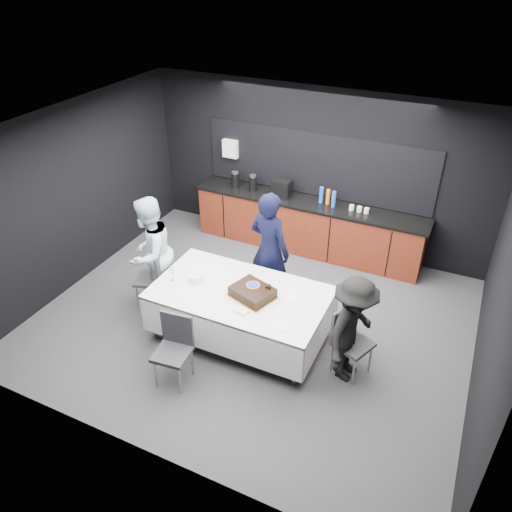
{
  "coord_description": "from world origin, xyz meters",
  "views": [
    {
      "loc": [
        2.45,
        -5.1,
        4.73
      ],
      "look_at": [
        0.0,
        0.1,
        1.05
      ],
      "focal_mm": 35.0,
      "sensor_mm": 36.0,
      "label": 1
    }
  ],
  "objects_px": {
    "chair_left": "(155,275)",
    "plate_stack": "(196,278)",
    "champagne_flute": "(172,271)",
    "chair_near": "(175,344)",
    "person_right": "(352,330)",
    "chair_right": "(349,336)",
    "person_center": "(270,250)",
    "cake_assembly": "(253,292)",
    "person_left": "(150,253)",
    "party_table": "(240,300)"
  },
  "relations": [
    {
      "from": "person_left",
      "to": "person_right",
      "type": "height_order",
      "value": "person_left"
    },
    {
      "from": "champagne_flute",
      "to": "chair_left",
      "type": "relative_size",
      "value": 0.24
    },
    {
      "from": "chair_near",
      "to": "person_center",
      "type": "distance_m",
      "value": 2.02
    },
    {
      "from": "person_right",
      "to": "party_table",
      "type": "bearing_deg",
      "value": 97.22
    },
    {
      "from": "champagne_flute",
      "to": "chair_near",
      "type": "xyz_separation_m",
      "value": [
        0.55,
        -0.85,
        -0.4
      ]
    },
    {
      "from": "party_table",
      "to": "person_left",
      "type": "distance_m",
      "value": 1.58
    },
    {
      "from": "person_center",
      "to": "chair_left",
      "type": "bearing_deg",
      "value": 42.64
    },
    {
      "from": "person_center",
      "to": "person_left",
      "type": "height_order",
      "value": "person_center"
    },
    {
      "from": "plate_stack",
      "to": "chair_left",
      "type": "bearing_deg",
      "value": 169.24
    },
    {
      "from": "chair_near",
      "to": "person_left",
      "type": "xyz_separation_m",
      "value": [
        -1.16,
        1.19,
        0.33
      ]
    },
    {
      "from": "cake_assembly",
      "to": "plate_stack",
      "type": "relative_size",
      "value": 3.32
    },
    {
      "from": "plate_stack",
      "to": "chair_right",
      "type": "bearing_deg",
      "value": 2.07
    },
    {
      "from": "party_table",
      "to": "cake_assembly",
      "type": "relative_size",
      "value": 3.48
    },
    {
      "from": "chair_near",
      "to": "person_right",
      "type": "height_order",
      "value": "person_right"
    },
    {
      "from": "chair_right",
      "to": "chair_near",
      "type": "bearing_deg",
      "value": -150.74
    },
    {
      "from": "cake_assembly",
      "to": "person_left",
      "type": "distance_m",
      "value": 1.76
    },
    {
      "from": "chair_left",
      "to": "chair_right",
      "type": "height_order",
      "value": "same"
    },
    {
      "from": "party_table",
      "to": "person_center",
      "type": "bearing_deg",
      "value": 89.17
    },
    {
      "from": "chair_near",
      "to": "chair_left",
      "type": "bearing_deg",
      "value": 133.59
    },
    {
      "from": "champagne_flute",
      "to": "person_left",
      "type": "xyz_separation_m",
      "value": [
        -0.61,
        0.35,
        -0.08
      ]
    },
    {
      "from": "chair_near",
      "to": "champagne_flute",
      "type": "bearing_deg",
      "value": 123.2
    },
    {
      "from": "chair_near",
      "to": "plate_stack",
      "type": "bearing_deg",
      "value": 104.75
    },
    {
      "from": "chair_right",
      "to": "champagne_flute",
      "type": "bearing_deg",
      "value": -175.07
    },
    {
      "from": "plate_stack",
      "to": "chair_right",
      "type": "height_order",
      "value": "chair_right"
    },
    {
      "from": "person_right",
      "to": "champagne_flute",
      "type": "bearing_deg",
      "value": 101.87
    },
    {
      "from": "person_center",
      "to": "person_left",
      "type": "relative_size",
      "value": 1.05
    },
    {
      "from": "cake_assembly",
      "to": "person_right",
      "type": "height_order",
      "value": "person_right"
    },
    {
      "from": "champagne_flute",
      "to": "person_center",
      "type": "distance_m",
      "value": 1.46
    },
    {
      "from": "chair_left",
      "to": "chair_right",
      "type": "xyz_separation_m",
      "value": [
        2.97,
        -0.08,
        0.0
      ]
    },
    {
      "from": "chair_right",
      "to": "person_right",
      "type": "relative_size",
      "value": 0.63
    },
    {
      "from": "cake_assembly",
      "to": "plate_stack",
      "type": "height_order",
      "value": "cake_assembly"
    },
    {
      "from": "chair_left",
      "to": "person_left",
      "type": "xyz_separation_m",
      "value": [
        -0.08,
        0.06,
        0.33
      ]
    },
    {
      "from": "champagne_flute",
      "to": "plate_stack",
      "type": "bearing_deg",
      "value": 24.24
    },
    {
      "from": "chair_left",
      "to": "chair_right",
      "type": "distance_m",
      "value": 2.97
    },
    {
      "from": "person_left",
      "to": "cake_assembly",
      "type": "bearing_deg",
      "value": 81.36
    },
    {
      "from": "party_table",
      "to": "cake_assembly",
      "type": "distance_m",
      "value": 0.29
    },
    {
      "from": "chair_right",
      "to": "person_center",
      "type": "height_order",
      "value": "person_center"
    },
    {
      "from": "cake_assembly",
      "to": "chair_left",
      "type": "bearing_deg",
      "value": 174.94
    },
    {
      "from": "plate_stack",
      "to": "chair_right",
      "type": "distance_m",
      "value": 2.17
    },
    {
      "from": "plate_stack",
      "to": "person_center",
      "type": "xyz_separation_m",
      "value": [
        0.66,
        0.96,
        0.08
      ]
    },
    {
      "from": "chair_left",
      "to": "person_left",
      "type": "distance_m",
      "value": 0.34
    },
    {
      "from": "plate_stack",
      "to": "chair_left",
      "type": "relative_size",
      "value": 0.22
    },
    {
      "from": "cake_assembly",
      "to": "chair_left",
      "type": "distance_m",
      "value": 1.71
    },
    {
      "from": "cake_assembly",
      "to": "person_right",
      "type": "xyz_separation_m",
      "value": [
        1.36,
        -0.05,
        -0.11
      ]
    },
    {
      "from": "cake_assembly",
      "to": "chair_right",
      "type": "xyz_separation_m",
      "value": [
        1.3,
        0.07,
        -0.31
      ]
    },
    {
      "from": "party_table",
      "to": "chair_right",
      "type": "distance_m",
      "value": 1.5
    },
    {
      "from": "chair_left",
      "to": "plate_stack",
      "type": "bearing_deg",
      "value": -10.76
    },
    {
      "from": "chair_left",
      "to": "person_center",
      "type": "height_order",
      "value": "person_center"
    },
    {
      "from": "cake_assembly",
      "to": "chair_right",
      "type": "height_order",
      "value": "cake_assembly"
    },
    {
      "from": "champagne_flute",
      "to": "chair_near",
      "type": "bearing_deg",
      "value": -56.8
    }
  ]
}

